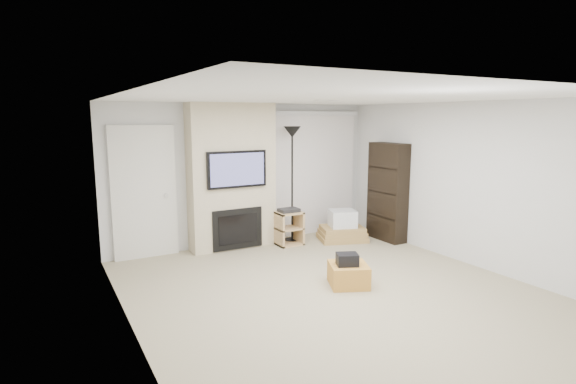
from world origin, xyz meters
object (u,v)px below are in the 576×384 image
floor_lamp (292,151)px  bookshelf (388,192)px  box_stack (342,229)px  av_stand (289,226)px  ottoman (348,275)px

floor_lamp → bookshelf: (1.60, -0.75, -0.75)m
floor_lamp → box_stack: (0.85, -0.40, -1.44)m
av_stand → bookshelf: (1.76, -0.59, 0.55)m
av_stand → bookshelf: size_ratio=0.37×
ottoman → floor_lamp: (0.43, 2.29, 1.50)m
bookshelf → av_stand: bearing=161.6°
ottoman → floor_lamp: size_ratio=0.24×
floor_lamp → av_stand: (-0.16, -0.17, -1.31)m
bookshelf → floor_lamp: bearing=154.7°
ottoman → av_stand: 2.15m
ottoman → floor_lamp: bearing=79.3°
box_stack → av_stand: bearing=167.1°
box_stack → bookshelf: bookshelf is taller
ottoman → av_stand: av_stand is taller
ottoman → av_stand: size_ratio=0.76×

